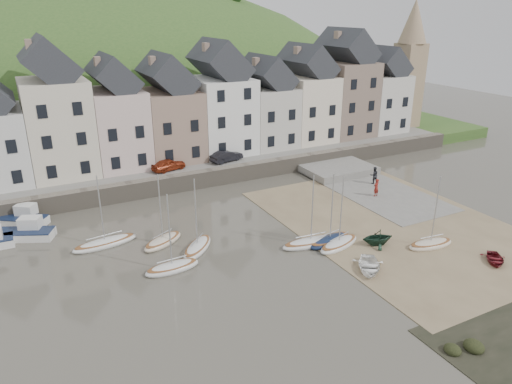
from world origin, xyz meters
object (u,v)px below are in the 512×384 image
rowboat_green (377,237)px  rowboat_red (495,259)px  car_right (227,156)px  car_left (169,165)px  person_dark (374,175)px  person_red (376,187)px  rowboat_white (369,266)px  sailboat_0 (105,243)px

rowboat_green → rowboat_red: 8.82m
rowboat_green → car_right: size_ratio=0.66×
car_left → car_right: (6.94, 0.00, 0.01)m
rowboat_green → person_dark: (9.39, 11.44, 0.33)m
person_red → car_left: car_left is taller
rowboat_green → person_red: bearing=154.0°
rowboat_white → car_left: 25.99m
person_red → person_dark: 3.81m
sailboat_0 → car_left: size_ratio=1.67×
person_red → car_left: (-17.61, 13.60, 1.19)m
rowboat_red → person_red: (1.03, 14.81, 0.72)m
person_dark → rowboat_red: bearing=97.4°
rowboat_white → person_red: 15.33m
rowboat_white → rowboat_green: rowboat_green is taller
rowboat_white → car_right: car_right is taller
rowboat_green → person_dark: size_ratio=1.36×
car_right → person_red: bearing=-156.2°
rowboat_white → person_red: person_red is taller
person_red → car_right: car_right is taller
person_red → person_dark: (2.31, 3.03, 0.02)m
sailboat_0 → person_red: (26.91, -1.85, 0.79)m
sailboat_0 → car_left: bearing=51.6°
person_dark → car_right: bearing=-21.2°
sailboat_0 → person_dark: sailboat_0 is taller
rowboat_green → car_left: (-10.53, 22.01, 1.50)m
sailboat_0 → person_red: sailboat_0 is taller
rowboat_red → person_red: 14.87m
rowboat_green → rowboat_red: (6.05, -6.40, -0.42)m
car_right → car_left: bearing=75.6°
rowboat_green → car_left: 24.45m
sailboat_0 → rowboat_green: 22.33m
sailboat_0 → car_right: 20.14m
car_left → car_right: 6.94m
rowboat_white → rowboat_green: (3.27, 2.88, 0.34)m
sailboat_0 → rowboat_green: size_ratio=2.43×
sailboat_0 → rowboat_red: bearing=-32.8°
rowboat_red → sailboat_0: bearing=-170.8°
rowboat_green → rowboat_white: bearing=-34.5°
rowboat_green → car_right: 22.35m
rowboat_red → car_left: size_ratio=0.68×
sailboat_0 → rowboat_white: size_ratio=1.90×
rowboat_green → person_dark: person_dark is taller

